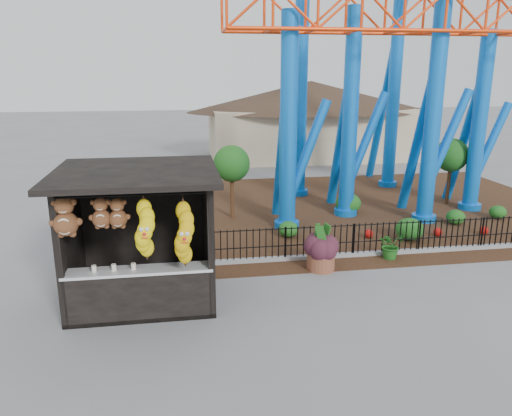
{
  "coord_description": "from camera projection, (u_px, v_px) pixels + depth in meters",
  "views": [
    {
      "loc": [
        -2.09,
        -9.89,
        5.18
      ],
      "look_at": [
        -0.28,
        1.5,
        2.0
      ],
      "focal_mm": 35.0,
      "sensor_mm": 36.0,
      "label": 1
    }
  ],
  "objects": [
    {
      "name": "potted_plant",
      "position": [
        391.0,
        245.0,
        14.15
      ],
      "size": [
        0.87,
        0.8,
        0.82
      ],
      "primitive_type": "imported",
      "rotation": [
        0.0,
        0.0,
        0.25
      ],
      "color": "#1D581A",
      "rests_on": "ground"
    },
    {
      "name": "planter_foliage",
      "position": [
        322.0,
        239.0,
        13.24
      ],
      "size": [
        0.7,
        0.7,
        0.64
      ],
      "primitive_type": "ellipsoid",
      "color": "#381622",
      "rests_on": "terracotta_planter"
    },
    {
      "name": "roller_coaster",
      "position": [
        374.0,
        35.0,
        18.01
      ],
      "size": [
        11.0,
        6.37,
        10.82
      ],
      "color": "blue",
      "rests_on": "ground"
    },
    {
      "name": "curb",
      "position": [
        392.0,
        252.0,
        14.56
      ],
      "size": [
        18.0,
        0.18,
        0.12
      ],
      "primitive_type": "cube",
      "color": "gray",
      "rests_on": "ground"
    },
    {
      "name": "mulch_bed",
      "position": [
        339.0,
        209.0,
        19.33
      ],
      "size": [
        18.0,
        12.0,
        0.02
      ],
      "primitive_type": "cube",
      "color": "#331E11",
      "rests_on": "ground"
    },
    {
      "name": "picket_fence",
      "position": [
        423.0,
        237.0,
        14.58
      ],
      "size": [
        12.2,
        0.06,
        1.0
      ],
      "primitive_type": null,
      "color": "black",
      "rests_on": "ground"
    },
    {
      "name": "terracotta_planter",
      "position": [
        321.0,
        260.0,
        13.39
      ],
      "size": [
        0.98,
        0.98,
        0.55
      ],
      "primitive_type": "cylinder",
      "rotation": [
        0.0,
        0.0,
        -0.39
      ],
      "color": "brown",
      "rests_on": "ground"
    },
    {
      "name": "pavilion",
      "position": [
        310.0,
        107.0,
        30.25
      ],
      "size": [
        15.0,
        15.0,
        4.8
      ],
      "color": "#BFAD8C",
      "rests_on": "ground"
    },
    {
      "name": "landscaping",
      "position": [
        387.0,
        216.0,
        17.17
      ],
      "size": [
        8.54,
        4.18,
        0.75
      ],
      "color": "#1A4F17",
      "rests_on": "mulch_bed"
    },
    {
      "name": "ground",
      "position": [
        279.0,
        311.0,
        11.11
      ],
      "size": [
        120.0,
        120.0,
        0.0
      ],
      "primitive_type": "plane",
      "color": "slate",
      "rests_on": "ground"
    },
    {
      "name": "prize_booth",
      "position": [
        139.0,
        241.0,
        11.12
      ],
      "size": [
        3.5,
        3.4,
        3.12
      ],
      "color": "black",
      "rests_on": "ground"
    }
  ]
}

